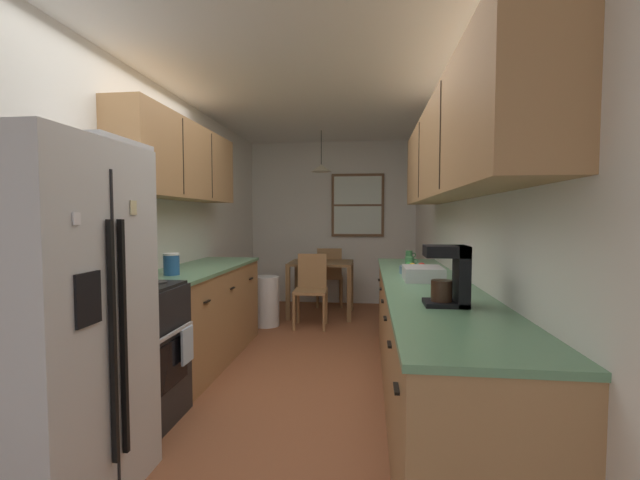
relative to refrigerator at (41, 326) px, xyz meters
The scene contains 25 objects.
ground_plane 2.53m from the refrigerator, 66.88° to the left, with size 12.00×12.00×0.00m, color brown.
wall_left 2.27m from the refrigerator, 100.74° to the left, with size 0.10×9.00×2.55m, color white.
wall_right 3.19m from the refrigerator, 43.77° to the left, with size 0.10×9.00×2.55m, color white.
wall_back 4.95m from the refrigerator, 79.07° to the left, with size 4.40×0.10×2.55m, color white.
ceiling_slab 2.94m from the refrigerator, 66.88° to the left, with size 4.40×9.00×0.08m, color white.
refrigerator is the anchor object (origin of this frame).
stove_range 0.83m from the refrigerator, 94.64° to the left, with size 0.66×0.63×1.10m.
microwave_over_range 1.12m from the refrigerator, 103.23° to the left, with size 0.39×0.58×0.35m.
counter_left 2.02m from the refrigerator, 91.89° to the left, with size 0.64×1.85×0.90m.
upper_cabinets_left 2.19m from the refrigerator, 96.07° to the left, with size 0.33×1.93×0.69m.
counter_right 2.35m from the refrigerator, 33.17° to the left, with size 0.64×3.39×0.90m.
upper_cabinets_right 2.59m from the refrigerator, 30.35° to the left, with size 0.33×3.07×0.66m.
dining_table 4.03m from the refrigerator, 77.67° to the left, with size 0.87×0.72×0.75m.
dining_chair_near 3.47m from the refrigerator, 76.63° to the left, with size 0.41×0.41×0.90m.
dining_chair_far 4.60m from the refrigerator, 78.48° to the left, with size 0.44×0.44×0.90m.
pendant_light 4.19m from the refrigerator, 77.67° to the left, with size 0.28×0.28×0.56m.
back_window 5.00m from the refrigerator, 74.36° to the left, with size 0.82×0.05×0.98m.
trash_bin 3.35m from the refrigerator, 85.92° to the left, with size 0.33×0.33×0.62m, color white.
storage_canister 1.42m from the refrigerator, 92.66° to the left, with size 0.13×0.13×0.18m.
dish_towel 1.01m from the refrigerator, 71.78° to the left, with size 0.02×0.16×0.24m, color silver.
coffee_maker 2.01m from the refrigerator, 13.94° to the left, with size 0.22×0.18×0.32m.
mug_by_coffeemaker 3.39m from the refrigerator, 54.96° to the left, with size 0.11×0.07×0.11m.
mug_spare 2.92m from the refrigerator, 49.45° to the left, with size 0.12×0.08×0.09m.
fruit_bowl 2.57m from the refrigerator, 42.55° to the left, with size 0.25×0.25×0.09m.
dish_rack 2.35m from the refrigerator, 35.49° to the left, with size 0.28×0.34×0.10m, color silver.
Camera 1 is at (0.58, -2.92, 1.36)m, focal length 23.15 mm.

